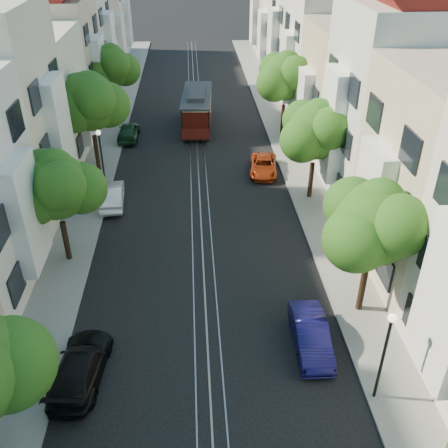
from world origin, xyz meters
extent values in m
plane|color=black|center=(0.00, 28.00, 0.00)|extent=(200.00, 200.00, 0.00)
cube|color=gray|center=(7.25, 28.00, 0.06)|extent=(2.50, 80.00, 0.12)
cube|color=gray|center=(-7.25, 28.00, 0.06)|extent=(2.50, 80.00, 0.12)
cube|color=gray|center=(-0.55, 28.00, 0.01)|extent=(0.06, 80.00, 0.02)
cube|color=gray|center=(0.00, 28.00, 0.01)|extent=(0.06, 80.00, 0.02)
cube|color=gray|center=(0.55, 28.00, 0.01)|extent=(0.06, 80.00, 0.02)
cube|color=tan|center=(0.00, 28.00, 0.00)|extent=(0.08, 80.00, 0.01)
cube|color=white|center=(8.20, 12.00, 4.20)|extent=(0.90, 3.04, 5.50)
cube|color=silver|center=(12.00, 20.00, 6.00)|extent=(7.00, 8.00, 12.00)
cube|color=white|center=(8.20, 20.00, 5.04)|extent=(0.90, 3.04, 6.60)
cube|color=#C6B28C|center=(12.00, 28.00, 4.50)|extent=(7.00, 8.00, 9.00)
cube|color=white|center=(8.20, 28.00, 3.78)|extent=(0.90, 3.04, 4.95)
cube|color=white|center=(12.00, 36.00, 5.25)|extent=(7.00, 8.00, 10.50)
cube|color=white|center=(8.20, 36.00, 4.41)|extent=(0.90, 3.04, 5.78)
cube|color=beige|center=(12.00, 44.00, 5.75)|extent=(7.00, 8.00, 11.50)
cube|color=white|center=(8.20, 44.00, 4.83)|extent=(0.90, 3.04, 6.32)
cube|color=silver|center=(12.00, 52.00, 4.75)|extent=(7.00, 8.00, 9.50)
cube|color=white|center=(8.20, 52.00, 3.99)|extent=(0.90, 3.04, 5.23)
cube|color=beige|center=(12.00, 60.00, 5.00)|extent=(7.00, 8.00, 10.00)
cube|color=white|center=(8.20, 60.00, 4.20)|extent=(0.90, 3.04, 5.50)
cube|color=white|center=(-8.20, 12.00, 4.12)|extent=(0.90, 3.04, 5.39)
cube|color=white|center=(-8.20, 20.00, 4.94)|extent=(0.90, 3.04, 6.47)
cube|color=silver|center=(-12.00, 28.00, 4.41)|extent=(7.00, 8.00, 8.82)
cube|color=white|center=(-8.20, 28.00, 3.70)|extent=(0.90, 3.04, 4.85)
cube|color=beige|center=(-12.00, 36.00, 5.14)|extent=(7.00, 8.00, 10.29)
cube|color=white|center=(-8.20, 36.00, 4.32)|extent=(0.90, 3.04, 5.66)
cube|color=silver|center=(-12.00, 44.00, 5.63)|extent=(7.00, 8.00, 11.27)
cube|color=white|center=(-8.20, 44.00, 4.73)|extent=(0.90, 3.04, 6.20)
cube|color=#C6B28C|center=(-12.00, 52.00, 4.66)|extent=(7.00, 8.00, 9.31)
cube|color=white|center=(-8.20, 52.00, 3.91)|extent=(0.90, 3.04, 5.12)
cube|color=white|center=(-12.00, 60.00, 4.90)|extent=(7.00, 8.00, 9.80)
cube|color=white|center=(-8.20, 60.00, 4.12)|extent=(0.90, 3.04, 5.39)
cylinder|color=black|center=(7.20, 9.00, 1.34)|extent=(0.30, 0.30, 2.45)
sphere|color=#234A12|center=(7.20, 9.00, 4.81)|extent=(3.64, 3.64, 3.64)
sphere|color=#234A12|center=(8.30, 9.50, 4.41)|extent=(2.91, 2.91, 2.91)
sphere|color=#234A12|center=(6.25, 8.30, 4.51)|extent=(2.84, 2.84, 2.84)
sphere|color=#234A12|center=(7.30, 9.10, 5.71)|extent=(2.18, 2.18, 2.18)
cylinder|color=black|center=(7.20, 20.00, 1.31)|extent=(0.30, 0.30, 2.38)
sphere|color=#234A12|center=(7.20, 20.00, 4.68)|extent=(3.54, 3.54, 3.54)
sphere|color=#234A12|center=(8.30, 20.50, 4.28)|extent=(2.83, 2.83, 2.83)
sphere|color=#234A12|center=(6.25, 19.30, 4.38)|extent=(2.76, 2.76, 2.76)
sphere|color=#234A12|center=(7.30, 20.10, 5.58)|extent=(2.12, 2.12, 2.12)
cylinder|color=black|center=(7.20, 31.00, 1.38)|extent=(0.30, 0.30, 2.52)
sphere|color=#234A12|center=(7.20, 31.00, 4.94)|extent=(3.74, 3.74, 3.74)
sphere|color=#234A12|center=(8.30, 31.50, 4.54)|extent=(3.00, 3.00, 3.00)
sphere|color=#234A12|center=(6.25, 30.30, 4.64)|extent=(2.92, 2.92, 2.92)
sphere|color=#234A12|center=(7.30, 31.10, 5.84)|extent=(2.25, 2.25, 2.25)
sphere|color=#234A12|center=(-6.10, 2.50, 4.41)|extent=(2.91, 2.91, 2.91)
cylinder|color=black|center=(-7.20, 14.00, 1.26)|extent=(0.30, 0.30, 2.27)
sphere|color=#234A12|center=(-7.20, 14.00, 4.47)|extent=(3.38, 3.38, 3.38)
sphere|color=#234A12|center=(-6.10, 14.50, 4.07)|extent=(2.70, 2.70, 2.70)
sphere|color=#234A12|center=(-8.15, 13.30, 4.17)|extent=(2.64, 2.64, 2.64)
sphere|color=#234A12|center=(-7.10, 14.10, 5.38)|extent=(2.03, 2.03, 2.03)
cylinder|color=black|center=(-7.20, 25.00, 1.43)|extent=(0.30, 0.30, 2.62)
sphere|color=#234A12|center=(-7.20, 25.00, 5.14)|extent=(3.90, 3.90, 3.90)
sphere|color=#234A12|center=(-6.10, 25.50, 4.74)|extent=(3.12, 3.12, 3.12)
sphere|color=#234A12|center=(-8.15, 24.30, 4.84)|extent=(3.04, 3.04, 3.04)
sphere|color=#234A12|center=(-7.10, 25.10, 6.04)|extent=(2.34, 2.34, 2.34)
cylinder|color=black|center=(-7.20, 36.00, 1.31)|extent=(0.30, 0.30, 2.38)
sphere|color=#234A12|center=(-7.20, 36.00, 4.68)|extent=(3.54, 3.54, 3.54)
sphere|color=#234A12|center=(-6.10, 36.50, 4.28)|extent=(2.83, 2.83, 2.83)
sphere|color=#234A12|center=(-8.15, 35.30, 4.38)|extent=(2.76, 2.76, 2.76)
sphere|color=#234A12|center=(-7.10, 36.10, 5.58)|extent=(2.12, 2.12, 2.12)
cylinder|color=black|center=(6.30, 4.00, 2.12)|extent=(0.12, 0.12, 4.00)
sphere|color=#FFF2CC|center=(6.30, 4.00, 4.12)|extent=(0.32, 0.32, 0.32)
cylinder|color=black|center=(-6.30, 22.00, 2.12)|extent=(0.12, 0.12, 4.00)
sphere|color=#FFF2CC|center=(-6.30, 22.00, 4.12)|extent=(0.32, 0.32, 0.32)
cube|color=black|center=(0.15, 33.37, 0.43)|extent=(2.71, 7.85, 0.29)
cube|color=#53140D|center=(0.15, 33.37, 1.59)|extent=(2.62, 4.97, 2.32)
cube|color=beige|center=(0.15, 33.37, 2.46)|extent=(2.67, 5.02, 0.58)
cube|color=#2D2D30|center=(0.15, 33.37, 2.85)|extent=(2.90, 7.87, 0.17)
cube|color=#2D2D30|center=(0.15, 33.37, 3.09)|extent=(1.63, 4.42, 0.34)
imported|color=#0F0D44|center=(4.40, 6.85, 0.66)|extent=(1.47, 4.01, 1.31)
imported|color=#982E0D|center=(4.68, 23.90, 0.56)|extent=(2.39, 4.25, 1.12)
imported|color=black|center=(-5.10, 5.75, 0.65)|extent=(2.26, 4.64, 1.30)
imported|color=silver|center=(-5.60, 20.00, 0.65)|extent=(1.67, 4.05, 1.30)
imported|color=#163720|center=(-5.60, 30.99, 0.69)|extent=(1.66, 4.06, 1.38)
camera|label=1|loc=(-0.32, -8.40, 15.89)|focal=40.00mm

